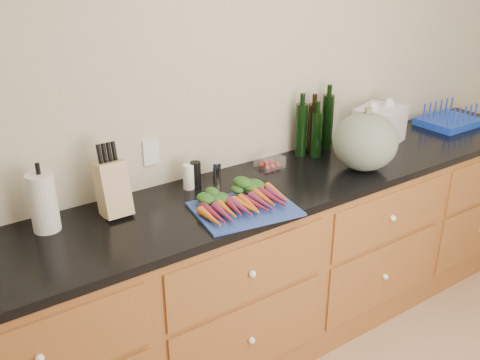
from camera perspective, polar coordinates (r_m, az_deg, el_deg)
wall_back at (r=2.82m, az=1.13°, el=9.06°), size 4.10×0.05×2.60m
cabinets at (r=2.92m, az=4.81°, el=-8.71°), size 3.60×0.64×0.90m
countertop at (r=2.70m, az=5.09°, el=-0.25°), size 3.64×0.62×0.04m
cutting_board at (r=2.37m, az=0.50°, el=-3.10°), size 0.49×0.40×0.01m
carrots at (r=2.38m, az=0.06°, el=-2.22°), size 0.41×0.28×0.05m
squash at (r=2.83m, az=13.20°, el=4.01°), size 0.33×0.33×0.30m
paper_towel at (r=2.30m, az=-20.24°, el=-2.26°), size 0.11×0.11×0.25m
knife_block at (r=2.36m, az=-13.44°, el=-0.89°), size 0.12×0.12×0.24m
grinder_salt at (r=2.56m, az=-5.50°, el=0.34°), size 0.05×0.05×0.12m
grinder_pepper at (r=2.58m, az=-4.76°, el=0.59°), size 0.05×0.05×0.13m
canister_chrome at (r=2.64m, az=-2.50°, el=0.88°), size 0.04×0.04×0.10m
tomato_box at (r=2.81m, az=3.19°, el=1.93°), size 0.13×0.11×0.06m
bottles at (r=3.01m, az=7.97°, el=5.50°), size 0.26×0.13×0.31m
grocery_bag at (r=3.26m, az=14.63°, el=5.70°), size 0.35×0.31×0.21m
dish_rack at (r=3.74m, az=21.37°, el=6.00°), size 0.36×0.29×0.14m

